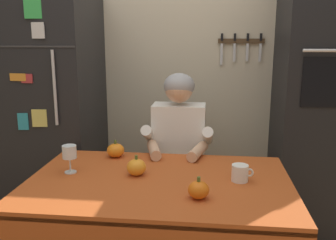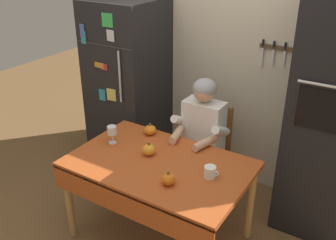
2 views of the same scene
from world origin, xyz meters
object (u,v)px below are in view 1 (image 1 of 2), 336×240
refrigerator (52,113)px  coffee_mug (240,173)px  dining_table (158,196)px  pumpkin_large (116,150)px  wine_glass (69,153)px  seated_person (178,148)px  chair_behind_person (180,170)px  pumpkin_small (199,190)px  pumpkin_medium (136,167)px  wall_oven (320,98)px

refrigerator → coffee_mug: size_ratio=15.63×
dining_table → pumpkin_large: 0.51m
coffee_mug → wine_glass: 0.94m
dining_table → pumpkin_large: (-0.32, 0.37, 0.13)m
dining_table → seated_person: seated_person is taller
chair_behind_person → pumpkin_large: 0.63m
coffee_mug → pumpkin_small: 0.32m
wine_glass → seated_person: bearing=43.7°
pumpkin_medium → pumpkin_small: pumpkin_medium is taller
dining_table → wall_oven: bearing=41.3°
dining_table → pumpkin_large: bearing=131.2°
coffee_mug → seated_person: bearing=124.2°
seated_person → pumpkin_large: bearing=-147.9°
seated_person → wine_glass: seated_person is taller
chair_behind_person → seated_person: size_ratio=0.75×
pumpkin_large → pumpkin_medium: bearing=-57.0°
coffee_mug → wine_glass: bearing=178.7°
pumpkin_small → chair_behind_person: bearing=99.6°
wine_glass → pumpkin_medium: wine_glass is taller
seated_person → pumpkin_small: 0.81m
wall_oven → pumpkin_large: size_ratio=19.16×
seated_person → pumpkin_medium: 0.56m
wall_oven → dining_table: wall_oven is taller
wine_glass → pumpkin_medium: (0.38, 0.00, -0.07)m
refrigerator → pumpkin_medium: size_ratio=15.79×
pumpkin_large → seated_person: bearing=32.1°
pumpkin_large → dining_table: bearing=-48.8°
wall_oven → dining_table: (-1.05, -0.92, -0.39)m
pumpkin_large → pumpkin_small: (0.54, -0.56, -0.00)m
dining_table → seated_person: size_ratio=1.12×
pumpkin_large → wall_oven: bearing=22.0°
dining_table → wine_glass: (-0.51, 0.07, 0.20)m
dining_table → coffee_mug: (0.43, 0.05, 0.13)m
chair_behind_person → coffee_mug: (0.38, -0.74, 0.27)m
refrigerator → wine_glass: bearing=-61.4°
chair_behind_person → wine_glass: chair_behind_person is taller
pumpkin_large → pumpkin_small: pumpkin_large is taller
pumpkin_small → pumpkin_medium: bearing=143.0°
refrigerator → dining_table: 1.32m
wine_glass → pumpkin_small: wine_glass is taller
dining_table → pumpkin_small: 0.32m
seated_person → pumpkin_large: (-0.37, -0.24, 0.05)m
seated_person → pumpkin_medium: size_ratio=10.92×
wall_oven → pumpkin_small: 1.41m
coffee_mug → pumpkin_large: pumpkin_large is taller
wine_glass → pumpkin_large: wine_glass is taller
dining_table → pumpkin_small: bearing=-41.0°
refrigerator → wall_oven: (2.00, 0.04, 0.15)m
wall_oven → seated_person: wall_oven is taller
refrigerator → pumpkin_large: refrigerator is taller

